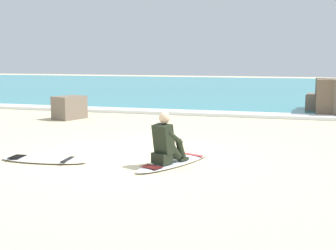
# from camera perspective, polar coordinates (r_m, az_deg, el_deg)

# --- Properties ---
(ground_plane) EXTENTS (80.00, 80.00, 0.00)m
(ground_plane) POSITION_cam_1_polar(r_m,az_deg,el_deg) (9.07, -4.58, -4.18)
(ground_plane) COLOR beige
(sea) EXTENTS (80.00, 28.00, 0.10)m
(sea) POSITION_cam_1_polar(r_m,az_deg,el_deg) (29.33, 9.83, 4.66)
(sea) COLOR teal
(sea) RESTS_ON ground
(breaking_foam) EXTENTS (80.00, 0.90, 0.11)m
(breaking_foam) POSITION_cam_1_polar(r_m,az_deg,el_deg) (15.83, 4.46, 1.52)
(breaking_foam) COLOR white
(breaking_foam) RESTS_ON ground
(surfboard_main) EXTENTS (1.31, 2.17, 0.08)m
(surfboard_main) POSITION_cam_1_polar(r_m,az_deg,el_deg) (8.53, 0.89, -4.71)
(surfboard_main) COLOR silver
(surfboard_main) RESTS_ON ground
(surfer_seated) EXTENTS (0.61, 0.77, 0.95)m
(surfer_seated) POSITION_cam_1_polar(r_m,az_deg,el_deg) (8.24, -0.20, -2.35)
(surfer_seated) COLOR black
(surfer_seated) RESTS_ON surfboard_main
(surfboard_spare_near) EXTENTS (1.81, 0.64, 0.08)m
(surfboard_spare_near) POSITION_cam_1_polar(r_m,az_deg,el_deg) (9.03, -15.55, -4.29)
(surfboard_spare_near) COLOR white
(surfboard_spare_near) RESTS_ON ground
(shoreline_rock) EXTENTS (0.98, 1.15, 0.75)m
(shoreline_rock) POSITION_cam_1_polar(r_m,az_deg,el_deg) (15.01, -12.44, 2.18)
(shoreline_rock) COLOR #756656
(shoreline_rock) RESTS_ON ground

